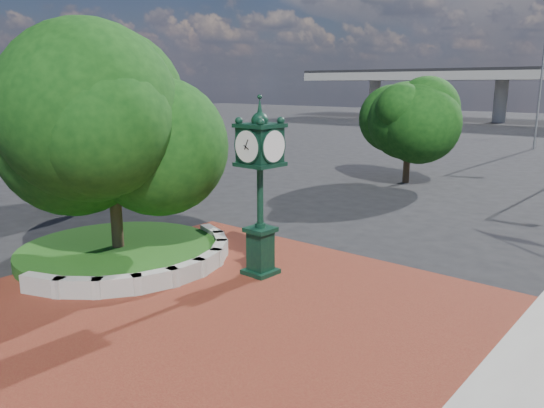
% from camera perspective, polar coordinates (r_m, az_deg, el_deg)
% --- Properties ---
extents(ground, '(200.00, 200.00, 0.00)m').
position_cam_1_polar(ground, '(13.82, -4.13, -10.09)').
color(ground, black).
rests_on(ground, ground).
extents(plaza, '(12.00, 12.00, 0.04)m').
position_cam_1_polar(plaza, '(13.17, -7.20, -11.26)').
color(plaza, maroon).
rests_on(plaza, ground).
extents(planter_wall, '(2.96, 6.77, 0.54)m').
position_cam_1_polar(planter_wall, '(15.60, -11.39, -6.53)').
color(planter_wall, '#9E9B93').
rests_on(planter_wall, ground).
extents(grass_bed, '(6.10, 6.10, 0.40)m').
position_cam_1_polar(grass_bed, '(17.39, -16.16, -5.01)').
color(grass_bed, '#204915').
rests_on(grass_bed, ground).
extents(tree_planter, '(5.20, 5.20, 6.33)m').
position_cam_1_polar(tree_planter, '(16.69, -16.91, 6.60)').
color(tree_planter, '#38281C').
rests_on(tree_planter, ground).
extents(tree_northwest, '(5.60, 5.60, 6.93)m').
position_cam_1_polar(tree_northwest, '(26.07, -17.60, 9.48)').
color(tree_northwest, '#38281C').
rests_on(tree_northwest, ground).
extents(tree_street, '(4.40, 4.40, 5.45)m').
position_cam_1_polar(tree_street, '(30.11, 14.51, 8.34)').
color(tree_street, '#38281C').
rests_on(tree_street, ground).
extents(post_clock, '(1.08, 1.08, 5.01)m').
position_cam_1_polar(post_clock, '(14.66, -1.29, 2.52)').
color(post_clock, black).
rests_on(post_clock, ground).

